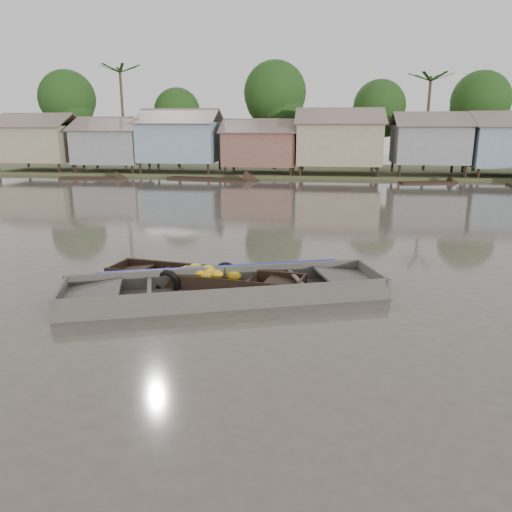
# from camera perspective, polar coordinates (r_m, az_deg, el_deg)

# --- Properties ---
(ground) EXTENTS (120.00, 120.00, 0.00)m
(ground) POSITION_cam_1_polar(r_m,az_deg,el_deg) (12.68, 1.56, -4.32)
(ground) COLOR #473F36
(ground) RESTS_ON ground
(riverbank) EXTENTS (120.00, 12.47, 10.22)m
(riverbank) POSITION_cam_1_polar(r_m,az_deg,el_deg) (43.83, 10.06, 13.24)
(riverbank) COLOR #384723
(riverbank) RESTS_ON ground
(banana_boat) EXTENTS (5.53, 2.20, 0.78)m
(banana_boat) POSITION_cam_1_polar(r_m,az_deg,el_deg) (13.46, -6.38, -2.61)
(banana_boat) COLOR black
(banana_boat) RESTS_ON ground
(viewer_boat) EXTENTS (8.17, 4.50, 0.64)m
(viewer_boat) POSITION_cam_1_polar(r_m,az_deg,el_deg) (12.51, -3.41, -4.27)
(viewer_boat) COLOR #423D37
(viewer_boat) RESTS_ON ground
(distant_boats) EXTENTS (44.07, 15.06, 1.38)m
(distant_boats) POSITION_cam_1_polar(r_m,az_deg,el_deg) (38.37, 26.60, 7.42)
(distant_boats) COLOR black
(distant_boats) RESTS_ON ground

